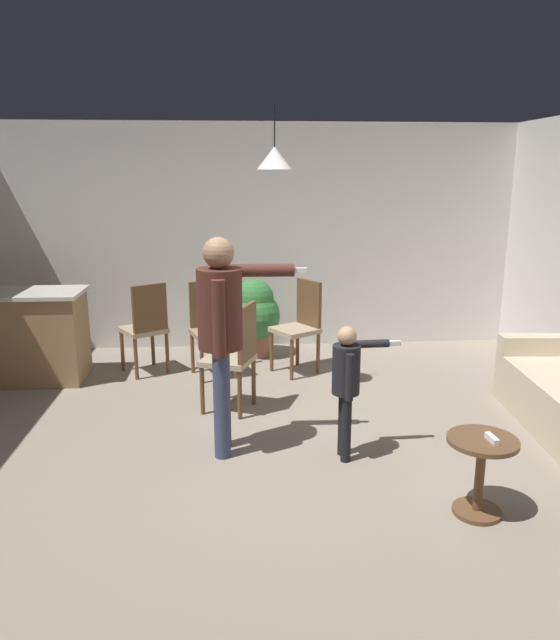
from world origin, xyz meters
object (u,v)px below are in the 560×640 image
kitchen_counter (24,336)px  spare_remote_on_table (492,439)px  dining_chair_by_counter (235,353)px  dining_chair_centre_back (146,325)px  potted_plant_corner (255,314)px  person_adult (222,323)px  person_child (347,378)px  dining_chair_near_wall (300,323)px  dining_chair_spare (211,325)px  side_table_by_couch (480,467)px

kitchen_counter → spare_remote_on_table: 4.71m
dining_chair_by_counter → dining_chair_centre_back: same height
kitchen_counter → potted_plant_corner: bearing=16.0°
person_adult → potted_plant_corner: size_ratio=1.83×
kitchen_counter → person_child: (3.02, -1.97, 0.17)m
dining_chair_centre_back → dining_chair_near_wall: bearing=-33.9°
kitchen_counter → potted_plant_corner: kitchen_counter is taller
person_child → dining_chair_spare: size_ratio=1.04×
person_adult → dining_chair_near_wall: size_ratio=1.68×
person_adult → dining_chair_spare: (-0.17, 1.87, -0.50)m
person_adult → spare_remote_on_table: bearing=59.3°
dining_chair_centre_back → spare_remote_on_table: 3.89m
spare_remote_on_table → person_adult: bearing=148.0°
kitchen_counter → person_child: bearing=-33.2°
person_adult → dining_chair_spare: person_adult is taller
kitchen_counter → dining_chair_by_counter: bearing=-24.1°
person_adult → potted_plant_corner: person_adult is taller
person_child → dining_chair_by_counter: (-0.83, 1.00, -0.10)m
person_adult → dining_chair_near_wall: 2.10m
person_child → potted_plant_corner: size_ratio=1.13×
person_adult → spare_remote_on_table: (1.66, -1.04, -0.50)m
dining_chair_near_wall → potted_plant_corner: (-0.47, 0.61, -0.04)m
side_table_by_couch → dining_chair_by_counter: (-1.53, 1.82, 0.22)m
dining_chair_by_counter → potted_plant_corner: dining_chair_by_counter is taller
spare_remote_on_table → dining_chair_near_wall: bearing=106.6°
kitchen_counter → spare_remote_on_table: (3.76, -2.84, 0.06)m
potted_plant_corner → kitchen_counter: bearing=-164.0°
dining_chair_centre_back → dining_chair_spare: (0.69, -0.05, 0.00)m
person_child → dining_chair_spare: bearing=-153.8°
person_adult → dining_chair_near_wall: person_adult is taller
dining_chair_by_counter → potted_plant_corner: 1.69m
side_table_by_couch → spare_remote_on_table: 0.22m
dining_chair_near_wall → side_table_by_couch: bearing=163.9°
dining_chair_by_counter → side_table_by_couch: bearing=-118.3°
dining_chair_spare → spare_remote_on_table: dining_chair_spare is taller
person_child → dining_chair_centre_back: (-1.78, 2.09, -0.10)m
dining_chair_by_counter → spare_remote_on_table: size_ratio=7.69×
dining_chair_centre_back → side_table_by_couch: bearing=-82.3°
potted_plant_corner → dining_chair_near_wall: bearing=-52.2°
spare_remote_on_table → side_table_by_couch: bearing=132.1°
kitchen_counter → side_table_by_couch: 4.66m
dining_chair_centre_back → potted_plant_corner: 1.31m
kitchen_counter → dining_chair_spare: 1.93m
kitchen_counter → dining_chair_near_wall: 2.89m
side_table_by_couch → dining_chair_near_wall: 3.01m
person_child → dining_chair_by_counter: size_ratio=1.04×
spare_remote_on_table → dining_chair_by_counter: bearing=130.2°
side_table_by_couch → spare_remote_on_table: bearing=-47.9°
potted_plant_corner → side_table_by_couch: bearing=-69.5°
dining_chair_by_counter → spare_remote_on_table: (1.57, -1.86, -0.01)m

